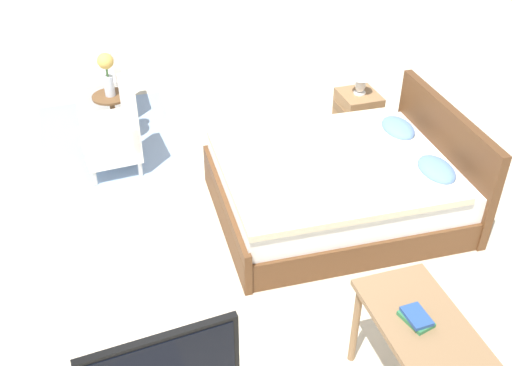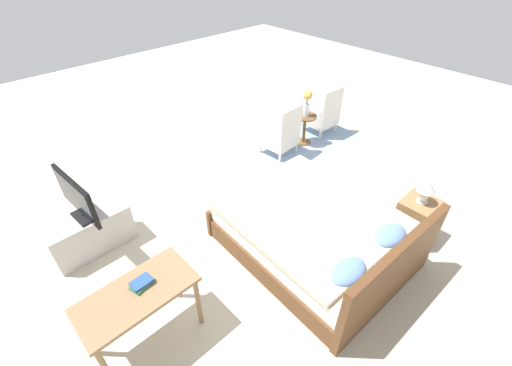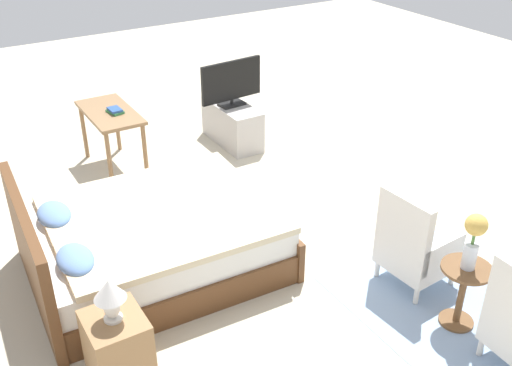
# 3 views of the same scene
# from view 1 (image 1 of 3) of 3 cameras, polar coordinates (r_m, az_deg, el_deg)

# --- Properties ---
(ground_plane) EXTENTS (16.00, 16.00, 0.00)m
(ground_plane) POSITION_cam_1_polar(r_m,az_deg,el_deg) (5.41, -2.72, -4.89)
(ground_plane) COLOR beige
(floor_rug) EXTENTS (2.10, 1.50, 0.01)m
(floor_rug) POSITION_cam_1_polar(r_m,az_deg,el_deg) (6.94, -13.84, 3.93)
(floor_rug) COLOR #8EA8C6
(floor_rug) RESTS_ON ground_plane
(bed) EXTENTS (1.79, 2.23, 0.96)m
(bed) POSITION_cam_1_polar(r_m,az_deg,el_deg) (5.55, 8.12, -0.23)
(bed) COLOR brown
(bed) RESTS_ON ground_plane
(armchair_by_window_left) EXTENTS (0.56, 0.56, 0.92)m
(armchair_by_window_left) POSITION_cam_1_polar(r_m,az_deg,el_deg) (7.28, -14.26, 8.80)
(armchair_by_window_left) COLOR white
(armchair_by_window_left) RESTS_ON floor_rug
(armchair_by_window_right) EXTENTS (0.57, 0.57, 0.92)m
(armchair_by_window_right) POSITION_cam_1_polar(r_m,az_deg,el_deg) (6.25, -13.23, 4.40)
(armchair_by_window_right) COLOR white
(armchair_by_window_right) RESTS_ON floor_rug
(side_table) EXTENTS (0.40, 0.40, 0.56)m
(side_table) POSITION_cam_1_polar(r_m,az_deg,el_deg) (6.77, -13.44, 6.57)
(side_table) COLOR brown
(side_table) RESTS_ON ground_plane
(flower_vase) EXTENTS (0.17, 0.17, 0.48)m
(flower_vase) POSITION_cam_1_polar(r_m,az_deg,el_deg) (6.56, -14.03, 10.40)
(flower_vase) COLOR silver
(flower_vase) RESTS_ON side_table
(nightstand) EXTENTS (0.44, 0.41, 0.59)m
(nightstand) POSITION_cam_1_polar(r_m,az_deg,el_deg) (6.69, 9.58, 6.14)
(nightstand) COLOR #997047
(nightstand) RESTS_ON ground_plane
(table_lamp) EXTENTS (0.22, 0.22, 0.33)m
(table_lamp) POSITION_cam_1_polar(r_m,az_deg,el_deg) (6.46, 10.02, 10.08)
(table_lamp) COLOR silver
(table_lamp) RESTS_ON nightstand
(vanity_desk) EXTENTS (1.04, 0.52, 0.74)m
(vanity_desk) POSITION_cam_1_polar(r_m,az_deg,el_deg) (3.84, 15.85, -14.38)
(vanity_desk) COLOR #8E6B47
(vanity_desk) RESTS_ON ground_plane
(book_stack) EXTENTS (0.22, 0.17, 0.05)m
(book_stack) POSITION_cam_1_polar(r_m,az_deg,el_deg) (3.77, 15.02, -12.30)
(book_stack) COLOR #337A47
(book_stack) RESTS_ON vanity_desk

